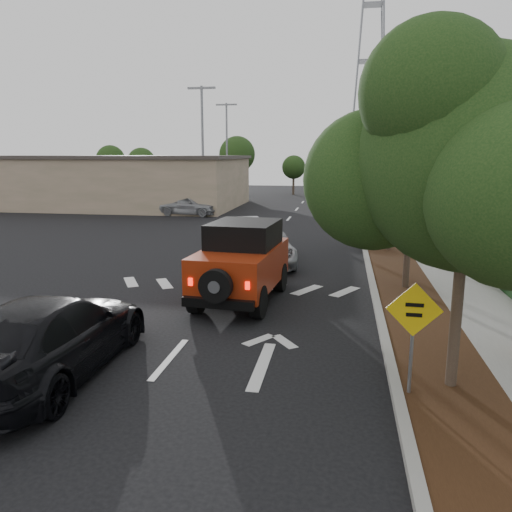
% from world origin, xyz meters
% --- Properties ---
extents(ground, '(120.00, 120.00, 0.00)m').
position_xyz_m(ground, '(0.00, 0.00, 0.00)').
color(ground, black).
rests_on(ground, ground).
extents(curb, '(0.20, 70.00, 0.15)m').
position_xyz_m(curb, '(4.60, 12.00, 0.07)').
color(curb, '#9E9B93').
rests_on(curb, ground).
extents(planting_strip, '(1.80, 70.00, 0.12)m').
position_xyz_m(planting_strip, '(5.60, 12.00, 0.06)').
color(planting_strip, black).
rests_on(planting_strip, ground).
extents(sidewalk, '(2.00, 70.00, 0.12)m').
position_xyz_m(sidewalk, '(7.50, 12.00, 0.06)').
color(sidewalk, gray).
rests_on(sidewalk, ground).
extents(hedge, '(0.80, 70.00, 0.80)m').
position_xyz_m(hedge, '(8.90, 12.00, 0.40)').
color(hedge, black).
rests_on(hedge, ground).
extents(commercial_building, '(22.00, 12.00, 4.00)m').
position_xyz_m(commercial_building, '(-16.00, 30.00, 2.00)').
color(commercial_building, gray).
rests_on(commercial_building, ground).
extents(transmission_tower, '(7.00, 4.00, 28.00)m').
position_xyz_m(transmission_tower, '(6.00, 48.00, 0.00)').
color(transmission_tower, slate).
rests_on(transmission_tower, ground).
extents(street_tree_near, '(3.80, 3.80, 5.92)m').
position_xyz_m(street_tree_near, '(5.60, -0.50, 0.00)').
color(street_tree_near, '#153210').
rests_on(street_tree_near, ground).
extents(street_tree_mid, '(3.20, 3.20, 5.32)m').
position_xyz_m(street_tree_mid, '(5.60, 6.50, 0.00)').
color(street_tree_mid, '#153210').
rests_on(street_tree_mid, ground).
extents(street_tree_far, '(3.40, 3.40, 5.62)m').
position_xyz_m(street_tree_far, '(5.60, 13.00, 0.00)').
color(street_tree_far, '#153210').
rests_on(street_tree_far, ground).
extents(light_pole_a, '(2.00, 0.22, 9.00)m').
position_xyz_m(light_pole_a, '(-6.50, 26.00, 0.00)').
color(light_pole_a, slate).
rests_on(light_pole_a, ground).
extents(light_pole_b, '(2.00, 0.22, 9.00)m').
position_xyz_m(light_pole_b, '(-7.50, 38.00, 0.00)').
color(light_pole_b, slate).
rests_on(light_pole_b, ground).
extents(red_jeep, '(2.35, 4.67, 2.33)m').
position_xyz_m(red_jeep, '(0.68, 4.68, 1.18)').
color(red_jeep, black).
rests_on(red_jeep, ground).
extents(silver_suv_ahead, '(3.33, 5.28, 1.36)m').
position_xyz_m(silver_suv_ahead, '(0.50, 9.69, 0.68)').
color(silver_suv_ahead, '#9C9DA3').
rests_on(silver_suv_ahead, ground).
extents(black_suv_oncoming, '(2.38, 5.55, 1.59)m').
position_xyz_m(black_suv_oncoming, '(-2.04, -1.11, 0.80)').
color(black_suv_oncoming, black).
rests_on(black_suv_oncoming, ground).
extents(silver_sedan_oncoming, '(2.89, 4.28, 1.34)m').
position_xyz_m(silver_sedan_oncoming, '(-1.23, 14.10, 0.67)').
color(silver_sedan_oncoming, '#AEAFB6').
rests_on(silver_sedan_oncoming, ground).
extents(parked_suv, '(4.64, 2.30, 1.52)m').
position_xyz_m(parked_suv, '(-7.30, 24.61, 0.76)').
color(parked_suv, '#919398').
rests_on(parked_suv, ground).
extents(speed_hump_sign, '(0.96, 0.09, 2.03)m').
position_xyz_m(speed_hump_sign, '(4.80, -0.97, 1.41)').
color(speed_hump_sign, slate).
rests_on(speed_hump_sign, ground).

